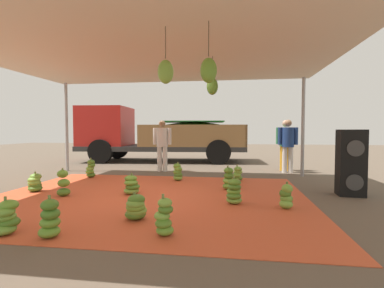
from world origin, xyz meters
The scene contains 21 objects.
ground_plane centered at (0.00, 3.00, 0.00)m, with size 40.00×40.00×0.00m, color brown.
tarp_orange centered at (0.00, 0.00, 0.01)m, with size 6.48×5.28×0.01m, color #D1512D.
tent_canopy centered at (0.02, -0.10, 2.91)m, with size 8.00×7.00×3.00m.
banana_bunch_0 centered at (-0.56, -2.37, 0.24)m, with size 0.35×0.35×0.55m.
banana_bunch_1 centered at (-1.22, -2.33, 0.22)m, with size 0.41×0.43×0.50m.
banana_bunch_2 centered at (-0.41, 0.19, 0.20)m, with size 0.45×0.44×0.45m.
banana_bunch_3 centered at (-2.65, 0.14, 0.20)m, with size 0.42×0.44×0.45m.
banana_bunch_4 centered at (2.67, -0.52, 0.21)m, with size 0.32×0.34×0.47m.
banana_bunch_5 centered at (1.65, 0.99, 0.25)m, with size 0.38×0.39×0.55m.
banana_bunch_6 centered at (1.77, -0.32, 0.23)m, with size 0.39×0.40×0.52m.
banana_bunch_7 centered at (-1.74, -0.20, 0.26)m, with size 0.34×0.34×0.59m.
banana_bunch_8 centered at (0.28, -1.51, 0.20)m, with size 0.41×0.43×0.43m.
banana_bunch_11 centered at (0.26, 1.96, 0.23)m, with size 0.35×0.35×0.51m.
banana_bunch_12 centered at (-2.35, 2.11, 0.25)m, with size 0.36×0.37×0.57m.
banana_bunch_13 centered at (0.86, -2.07, 0.24)m, with size 0.33×0.34×0.54m.
banana_bunch_14 centered at (1.87, 2.17, 0.19)m, with size 0.36×0.37×0.44m.
cargo_truck_main centered at (-1.67, 6.78, 1.20)m, with size 7.30×2.98×2.40m.
worker_0 centered at (3.50, 3.99, 1.00)m, with size 0.63×0.38×1.72m.
worker_1 centered at (3.50, 4.42, 1.00)m, with size 0.63×0.39×1.72m.
worker_2 centered at (-0.61, 3.69, 0.99)m, with size 0.62×0.38×1.70m.
speaker_stack centered at (4.20, 0.75, 0.70)m, with size 0.54×0.47×1.39m.
Camera 1 is at (1.75, -5.71, 1.38)m, focal length 27.06 mm.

